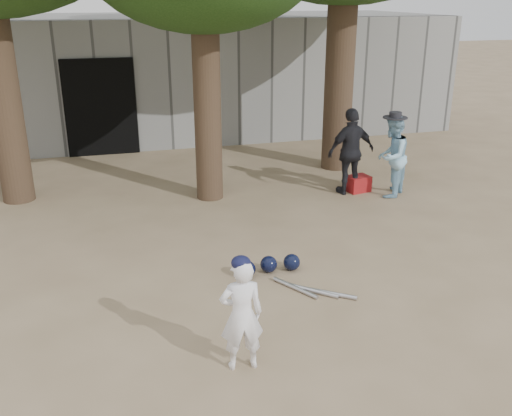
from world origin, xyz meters
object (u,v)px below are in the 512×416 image
object	(u,v)px
red_bag	(358,184)
spectator_blue	(392,157)
spectator_dark	(351,152)
boy_player	(242,315)

from	to	relation	value
red_bag	spectator_blue	bearing A→B (deg)	-40.41
spectator_dark	red_bag	xyz separation A→B (m)	(0.21, 0.04, -0.66)
boy_player	spectator_dark	xyz separation A→B (m)	(3.27, 4.67, 0.21)
spectator_dark	red_bag	bearing A→B (deg)	-175.32
boy_player	spectator_dark	size ratio (longest dim) A/B	0.74
boy_player	spectator_blue	xyz separation A→B (m)	(3.92, 4.33, 0.15)
boy_player	red_bag	size ratio (longest dim) A/B	2.85
spectator_blue	spectator_dark	distance (m)	0.74
spectator_dark	red_bag	distance (m)	0.69
boy_player	red_bag	bearing A→B (deg)	-123.11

